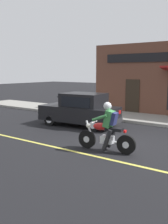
% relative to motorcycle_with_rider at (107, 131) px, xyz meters
% --- Properties ---
extents(ground_plane, '(80.00, 80.00, 0.00)m').
position_rel_motorcycle_with_rider_xyz_m(ground_plane, '(1.13, 0.10, -0.68)').
color(ground_plane, black).
extents(sidewalk_curb, '(2.60, 22.00, 0.14)m').
position_rel_motorcycle_with_rider_xyz_m(sidewalk_curb, '(5.96, 3.10, -0.61)').
color(sidewalk_curb, gray).
rests_on(sidewalk_curb, ground).
extents(lane_stripe, '(0.12, 19.80, 0.01)m').
position_rel_motorcycle_with_rider_xyz_m(lane_stripe, '(-0.67, 3.10, -0.67)').
color(lane_stripe, '#D1C64C').
rests_on(lane_stripe, ground).
extents(motorcycle_with_rider, '(0.62, 2.02, 1.62)m').
position_rel_motorcycle_with_rider_xyz_m(motorcycle_with_rider, '(0.00, 0.00, 0.00)').
color(motorcycle_with_rider, black).
rests_on(motorcycle_with_rider, ground).
extents(car_hatchback, '(1.92, 3.89, 1.57)m').
position_rel_motorcycle_with_rider_xyz_m(car_hatchback, '(2.70, 3.08, 0.09)').
color(car_hatchback, black).
rests_on(car_hatchback, ground).
extents(fire_hydrant, '(0.36, 0.24, 0.88)m').
position_rel_motorcycle_with_rider_xyz_m(fire_hydrant, '(5.16, 4.32, -0.11)').
color(fire_hydrant, red).
rests_on(fire_hydrant, sidewalk_curb).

